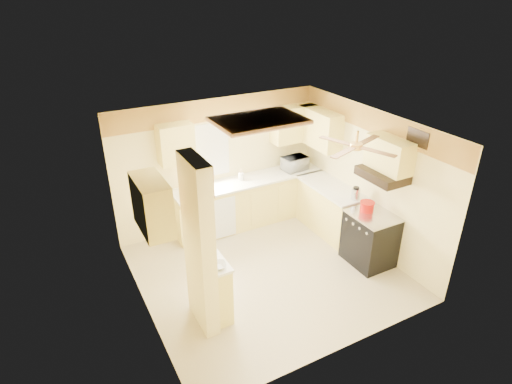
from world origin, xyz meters
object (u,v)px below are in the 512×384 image
stove (370,238)px  dutch_oven (367,206)px  microwave (295,163)px  bowl (218,266)px  kettle (356,193)px

stove → dutch_oven: (-0.00, 0.16, 0.54)m
microwave → dutch_oven: bearing=89.3°
microwave → bowl: size_ratio=2.15×
bowl → kettle: bearing=13.1°
bowl → dutch_oven: size_ratio=0.93×
stove → kettle: 0.81m
bowl → microwave: bearing=40.2°
bowl → dutch_oven: bearing=5.9°
kettle → bowl: bearing=-166.9°
stove → kettle: (0.07, 0.55, 0.59)m
dutch_oven → bowl: bearing=-174.1°
bowl → kettle: 2.98m
dutch_oven → microwave: bearing=94.4°
microwave → dutch_oven: 1.98m
dutch_oven → kettle: bearing=79.0°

